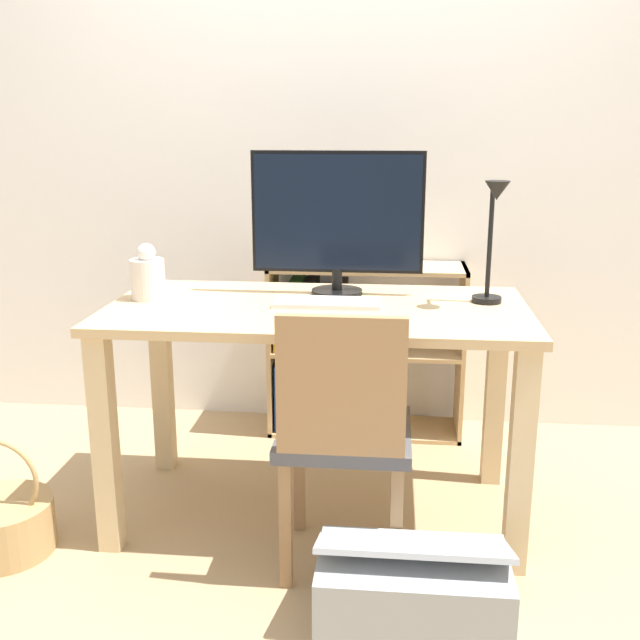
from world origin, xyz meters
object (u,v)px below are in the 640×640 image
keyboard (327,303)px  vase (148,276)px  desk_lamp (493,230)px  bookshelf (332,357)px  storage_box (412,592)px  basket (2,523)px  chair (344,430)px  monitor (337,217)px

keyboard → vase: size_ratio=1.83×
vase → desk_lamp: size_ratio=0.47×
vase → desk_lamp: (1.15, 0.01, 0.17)m
bookshelf → storage_box: bookshelf is taller
bookshelf → basket: 1.49m
keyboard → vase: (-0.62, 0.03, 0.07)m
keyboard → desk_lamp: (0.53, 0.04, 0.24)m
vase → storage_box: size_ratio=0.37×
keyboard → chair: chair is taller
basket → chair: bearing=0.1°
keyboard → chair: bearing=-77.2°
keyboard → desk_lamp: size_ratio=0.86×
bookshelf → basket: bookshelf is taller
monitor → keyboard: 0.32m
monitor → bookshelf: (-0.06, 0.57, -0.69)m
basket → vase: bearing=44.1°
desk_lamp → storage_box: (-0.24, -0.67, -0.89)m
desk_lamp → keyboard: bearing=-176.0°
vase → chair: vase is taller
vase → bookshelf: size_ratio=0.23×
keyboard → basket: size_ratio=0.91×
monitor → storage_box: monitor is taller
vase → storage_box: (0.91, -0.66, -0.72)m
desk_lamp → bookshelf: 1.13m
desk_lamp → chair: 0.81m
vase → basket: size_ratio=0.50×
keyboard → basket: 1.28m
keyboard → chair: (0.08, -0.36, -0.30)m
bookshelf → chair: bearing=-83.6°
vase → basket: vase is taller
bookshelf → storage_box: 1.42m
keyboard → desk_lamp: 0.59m
chair → bookshelf: bearing=88.0°
keyboard → vase: 0.62m
chair → storage_box: bearing=-60.8°
desk_lamp → chair: (-0.45, -0.40, -0.55)m
storage_box → monitor: bearing=108.6°
monitor → basket: monitor is taller
keyboard → storage_box: (0.29, -0.63, -0.65)m
desk_lamp → vase: bearing=-179.5°
chair → storage_box: 0.49m
monitor → chair: (0.06, -0.53, -0.57)m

